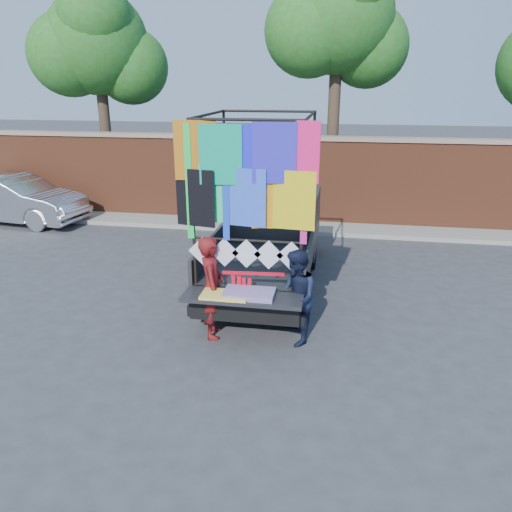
% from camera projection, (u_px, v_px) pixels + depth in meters
% --- Properties ---
extents(ground, '(90.00, 90.00, 0.00)m').
position_uv_depth(ground, '(254.00, 327.00, 8.79)').
color(ground, '#38383A').
rests_on(ground, ground).
extents(brick_wall, '(30.00, 0.45, 2.61)m').
position_uv_depth(brick_wall, '(295.00, 180.00, 14.85)').
color(brick_wall, brown).
rests_on(brick_wall, ground).
extents(curb, '(30.00, 1.20, 0.12)m').
position_uv_depth(curb, '(292.00, 227.00, 14.62)').
color(curb, gray).
rests_on(curb, ground).
extents(tree_left, '(4.20, 3.30, 7.05)m').
position_uv_depth(tree_left, '(97.00, 47.00, 15.69)').
color(tree_left, '#38281C').
rests_on(tree_left, ground).
extents(tree_mid, '(4.20, 3.30, 7.73)m').
position_uv_depth(tree_mid, '(339.00, 22.00, 14.28)').
color(tree_mid, '#38281C').
rests_on(tree_mid, ground).
extents(pickup_truck, '(2.27, 5.69, 3.58)m').
position_uv_depth(pickup_truck, '(271.00, 237.00, 10.82)').
color(pickup_truck, black).
rests_on(pickup_truck, ground).
extents(sedan, '(4.53, 2.03, 1.44)m').
position_uv_depth(sedan, '(15.00, 199.00, 15.10)').
color(sedan, silver).
rests_on(sedan, ground).
extents(woman, '(0.57, 0.72, 1.75)m').
position_uv_depth(woman, '(212.00, 287.00, 8.25)').
color(woman, maroon).
rests_on(woman, ground).
extents(man, '(0.81, 0.92, 1.60)m').
position_uv_depth(man, '(296.00, 297.00, 8.05)').
color(man, '#141B34').
rests_on(man, ground).
extents(streamer_bundle, '(1.01, 0.13, 0.69)m').
position_uv_depth(streamer_bundle, '(246.00, 285.00, 8.11)').
color(streamer_bundle, red).
rests_on(streamer_bundle, ground).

